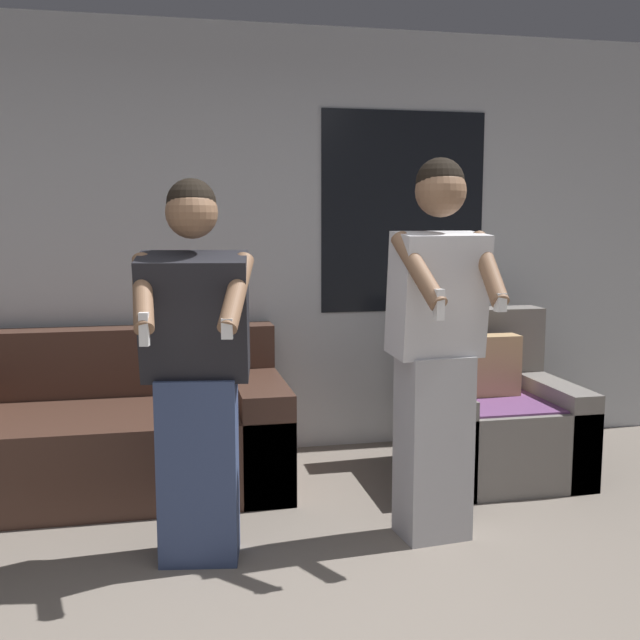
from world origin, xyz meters
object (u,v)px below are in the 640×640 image
at_px(person_left, 196,374).
at_px(person_right, 437,347).
at_px(couch, 114,435).
at_px(armchair, 488,419).

bearing_deg(person_left, person_right, 1.31).
height_order(couch, person_left, person_left).
bearing_deg(couch, armchair, -5.15).
xyz_separation_m(couch, armchair, (2.18, -0.20, 0.02)).
distance_m(person_left, person_right, 1.11).
bearing_deg(armchair, person_right, -128.30).
relative_size(couch, person_right, 1.07).
bearing_deg(armchair, couch, 174.85).
height_order(person_left, person_right, person_right).
relative_size(armchair, person_right, 0.54).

